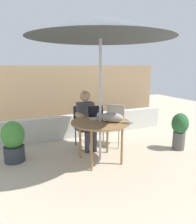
{
  "coord_description": "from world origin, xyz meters",
  "views": [
    {
      "loc": [
        -1.51,
        -3.35,
        1.72
      ],
      "look_at": [
        0.0,
        0.1,
        0.9
      ],
      "focal_mm": 34.45,
      "sensor_mm": 36.0,
      "label": 1
    }
  ],
  "objects_px": {
    "laptop": "(96,114)",
    "person_seated": "(87,117)",
    "chair_occupied": "(84,123)",
    "potted_plant_by_chair": "(13,141)",
    "chair_empty": "(114,122)",
    "patio_table": "(100,125)",
    "cat": "(111,117)",
    "patio_umbrella": "(100,27)",
    "potted_plant_near_fence": "(180,129)"
  },
  "relations": [
    {
      "from": "laptop",
      "to": "person_seated",
      "type": "bearing_deg",
      "value": 96.53
    },
    {
      "from": "chair_occupied",
      "to": "person_seated",
      "type": "relative_size",
      "value": 0.72
    },
    {
      "from": "laptop",
      "to": "potted_plant_by_chair",
      "type": "bearing_deg",
      "value": 167.35
    },
    {
      "from": "chair_empty",
      "to": "patio_table",
      "type": "bearing_deg",
      "value": -133.53
    },
    {
      "from": "chair_occupied",
      "to": "chair_empty",
      "type": "xyz_separation_m",
      "value": [
        0.65,
        -0.16,
        0.0
      ]
    },
    {
      "from": "chair_empty",
      "to": "person_seated",
      "type": "bearing_deg",
      "value": 179.81
    },
    {
      "from": "laptop",
      "to": "cat",
      "type": "height_order",
      "value": "laptop"
    },
    {
      "from": "chair_occupied",
      "to": "potted_plant_by_chair",
      "type": "xyz_separation_m",
      "value": [
        -1.44,
        -0.23,
        -0.12
      ]
    },
    {
      "from": "chair_empty",
      "to": "potted_plant_by_chair",
      "type": "relative_size",
      "value": 1.16
    },
    {
      "from": "patio_table",
      "to": "person_seated",
      "type": "xyz_separation_m",
      "value": [
        0.0,
        0.69,
        -0.01
      ]
    },
    {
      "from": "patio_umbrella",
      "to": "cat",
      "type": "relative_size",
      "value": 4.97
    },
    {
      "from": "patio_table",
      "to": "cat",
      "type": "bearing_deg",
      "value": -34.52
    },
    {
      "from": "patio_umbrella",
      "to": "chair_empty",
      "type": "bearing_deg",
      "value": 46.47
    },
    {
      "from": "patio_table",
      "to": "patio_umbrella",
      "type": "xyz_separation_m",
      "value": [
        0.0,
        0.0,
        1.64
      ]
    },
    {
      "from": "patio_table",
      "to": "chair_empty",
      "type": "relative_size",
      "value": 1.19
    },
    {
      "from": "chair_empty",
      "to": "laptop",
      "type": "distance_m",
      "value": 0.79
    },
    {
      "from": "chair_occupied",
      "to": "potted_plant_by_chair",
      "type": "height_order",
      "value": "chair_occupied"
    },
    {
      "from": "chair_occupied",
      "to": "person_seated",
      "type": "distance_m",
      "value": 0.23
    },
    {
      "from": "patio_umbrella",
      "to": "potted_plant_by_chair",
      "type": "height_order",
      "value": "patio_umbrella"
    },
    {
      "from": "cat",
      "to": "potted_plant_by_chair",
      "type": "height_order",
      "value": "cat"
    },
    {
      "from": "chair_empty",
      "to": "patio_umbrella",
      "type": "bearing_deg",
      "value": -133.53
    },
    {
      "from": "person_seated",
      "to": "chair_occupied",
      "type": "bearing_deg",
      "value": 90.0
    },
    {
      "from": "chair_occupied",
      "to": "cat",
      "type": "height_order",
      "value": "cat"
    },
    {
      "from": "potted_plant_near_fence",
      "to": "person_seated",
      "type": "bearing_deg",
      "value": 154.33
    },
    {
      "from": "patio_umbrella",
      "to": "potted_plant_by_chair",
      "type": "xyz_separation_m",
      "value": [
        -1.44,
        0.61,
        -1.93
      ]
    },
    {
      "from": "person_seated",
      "to": "potted_plant_by_chair",
      "type": "xyz_separation_m",
      "value": [
        -1.44,
        -0.07,
        -0.29
      ]
    },
    {
      "from": "chair_empty",
      "to": "laptop",
      "type": "height_order",
      "value": "laptop"
    },
    {
      "from": "potted_plant_by_chair",
      "to": "cat",
      "type": "bearing_deg",
      "value": -24.34
    },
    {
      "from": "chair_occupied",
      "to": "potted_plant_by_chair",
      "type": "distance_m",
      "value": 1.46
    },
    {
      "from": "patio_umbrella",
      "to": "laptop",
      "type": "xyz_separation_m",
      "value": [
        0.05,
        0.28,
        -1.51
      ]
    },
    {
      "from": "patio_umbrella",
      "to": "cat",
      "type": "bearing_deg",
      "value": -34.52
    },
    {
      "from": "chair_empty",
      "to": "laptop",
      "type": "bearing_deg",
      "value": -146.25
    },
    {
      "from": "person_seated",
      "to": "cat",
      "type": "height_order",
      "value": "person_seated"
    },
    {
      "from": "person_seated",
      "to": "laptop",
      "type": "relative_size",
      "value": 3.81
    },
    {
      "from": "laptop",
      "to": "potted_plant_by_chair",
      "type": "height_order",
      "value": "laptop"
    },
    {
      "from": "chair_occupied",
      "to": "patio_umbrella",
      "type": "bearing_deg",
      "value": -90.0
    },
    {
      "from": "chair_occupied",
      "to": "potted_plant_near_fence",
      "type": "height_order",
      "value": "chair_occupied"
    },
    {
      "from": "patio_umbrella",
      "to": "laptop",
      "type": "height_order",
      "value": "patio_umbrella"
    },
    {
      "from": "patio_umbrella",
      "to": "chair_empty",
      "type": "relative_size",
      "value": 2.88
    },
    {
      "from": "patio_umbrella",
      "to": "cat",
      "type": "height_order",
      "value": "patio_umbrella"
    },
    {
      "from": "chair_occupied",
      "to": "chair_empty",
      "type": "height_order",
      "value": "same"
    },
    {
      "from": "potted_plant_by_chair",
      "to": "chair_occupied",
      "type": "bearing_deg",
      "value": 9.08
    },
    {
      "from": "chair_occupied",
      "to": "cat",
      "type": "relative_size",
      "value": 1.73
    },
    {
      "from": "chair_occupied",
      "to": "laptop",
      "type": "bearing_deg",
      "value": -85.27
    },
    {
      "from": "patio_umbrella",
      "to": "person_seated",
      "type": "relative_size",
      "value": 2.07
    },
    {
      "from": "potted_plant_near_fence",
      "to": "cat",
      "type": "bearing_deg",
      "value": 178.58
    },
    {
      "from": "chair_occupied",
      "to": "laptop",
      "type": "xyz_separation_m",
      "value": [
        0.05,
        -0.56,
        0.3
      ]
    },
    {
      "from": "person_seated",
      "to": "patio_table",
      "type": "bearing_deg",
      "value": -90.0
    },
    {
      "from": "potted_plant_near_fence",
      "to": "potted_plant_by_chair",
      "type": "height_order",
      "value": "potted_plant_near_fence"
    },
    {
      "from": "patio_umbrella",
      "to": "chair_empty",
      "type": "distance_m",
      "value": 2.05
    }
  ]
}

